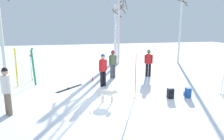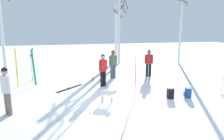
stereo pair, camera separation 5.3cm
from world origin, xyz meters
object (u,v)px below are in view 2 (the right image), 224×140
object	(u,v)px
person_1	(149,61)
birch_tree_4	(181,20)
person_2	(6,88)
birch_tree_1	(0,17)
birch_tree_2	(119,16)
ski_pair_lying_0	(70,88)
backpack_0	(188,93)
ski_pair_planted_2	(135,76)
backpack_2	(170,93)
birch_tree_3	(116,31)
person_3	(113,62)
person_0	(103,68)
dog	(108,93)
ski_poles_0	(31,67)
ski_poles_1	(224,80)
ski_pair_planted_0	(17,68)
ski_pair_planted_1	(34,67)
water_bottle_0	(93,79)

from	to	relation	value
person_1	birch_tree_4	distance (m)	6.77
person_2	birch_tree_1	distance (m)	9.07
person_1	birch_tree_2	size ratio (longest dim) A/B	0.22
person_2	birch_tree_1	size ratio (longest dim) A/B	0.24
ski_pair_lying_0	backpack_0	world-z (taller)	backpack_0
birch_tree_1	birch_tree_4	xyz separation A→B (m)	(13.97, -0.20, -0.05)
ski_pair_planted_2	ski_pair_lying_0	xyz separation A→B (m)	(-2.73, 2.13, -0.97)
ski_pair_planted_2	backpack_2	xyz separation A→B (m)	(1.49, -0.41, -0.77)
birch_tree_3	birch_tree_4	xyz separation A→B (m)	(5.10, -2.15, 0.94)
person_3	birch_tree_4	distance (m)	8.45
person_2	birch_tree_3	xyz separation A→B (m)	(6.80, 10.34, 1.76)
backpack_2	ski_pair_lying_0	bearing A→B (deg)	148.95
person_3	ski_pair_planted_2	world-z (taller)	ski_pair_planted_2
person_0	person_3	size ratio (longest dim) A/B	1.00
person_2	birch_tree_4	world-z (taller)	birch_tree_4
dog	ski_poles_0	xyz separation A→B (m)	(-3.49, 4.50, 0.43)
person_0	birch_tree_2	bearing A→B (deg)	67.16
dog	backpack_2	distance (m)	2.78
person_2	ski_poles_0	bearing A→B (deg)	87.62
birch_tree_2	birch_tree_3	xyz separation A→B (m)	(0.10, 1.22, -1.25)
ski_poles_1	dog	bearing A→B (deg)	173.95
ski_pair_planted_2	backpack_2	world-z (taller)	ski_pair_planted_2
ski_pair_planted_2	ski_poles_0	xyz separation A→B (m)	(-4.77, 4.26, -0.17)
ski_pair_planted_0	backpack_2	size ratio (longest dim) A/B	4.60
dog	birch_tree_3	size ratio (longest dim) A/B	0.15
person_2	ski_poles_0	xyz separation A→B (m)	(0.20, 4.80, -0.17)
backpack_2	person_1	bearing A→B (deg)	79.45
ski_poles_0	ski_pair_planted_2	bearing A→B (deg)	-41.79
dog	backpack_0	bearing A→B (deg)	-4.75
person_1	ski_pair_lying_0	bearing A→B (deg)	-163.61
person_0	birch_tree_1	distance (m)	8.77
person_1	ski_pair_planted_0	xyz separation A→B (m)	(-7.58, -0.44, 0.03)
ski_pair_lying_0	ski_poles_1	distance (m)	7.26
person_3	ski_pair_planted_0	world-z (taller)	ski_pair_planted_0
ski_pair_planted_1	ski_poles_0	bearing A→B (deg)	103.72
backpack_0	ski_pair_lying_0	bearing A→B (deg)	151.94
ski_poles_1	ski_pair_planted_0	bearing A→B (deg)	156.86
backpack_2	water_bottle_0	xyz separation A→B (m)	(-2.86, 3.73, -0.12)
backpack_0	birch_tree_1	size ratio (longest dim) A/B	0.06
water_bottle_0	backpack_2	bearing A→B (deg)	-52.54
ski_pair_planted_0	birch_tree_4	distance (m)	13.34
person_2	ski_pair_planted_0	size ratio (longest dim) A/B	0.85
ski_pair_planted_1	birch_tree_4	xyz separation A→B (m)	(11.44, 4.45, 2.68)
person_2	birch_tree_4	distance (m)	14.69
person_3	birch_tree_3	xyz separation A→B (m)	(1.88, 6.08, 1.76)
backpack_0	backpack_2	world-z (taller)	same
person_0	ski_pair_lying_0	world-z (taller)	person_0
person_0	person_2	bearing A→B (deg)	-146.12
ski_poles_0	birch_tree_4	world-z (taller)	birch_tree_4
dog	person_3	bearing A→B (deg)	72.77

